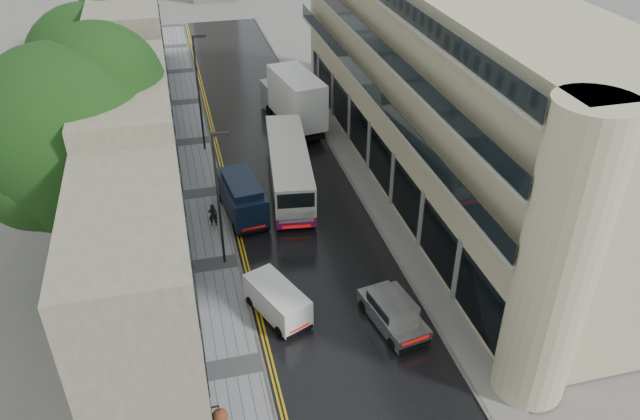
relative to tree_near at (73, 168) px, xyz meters
name	(u,v)px	position (x,y,z in m)	size (l,w,h in m)	color
road	(286,184)	(12.50, 7.50, -6.94)	(9.00, 85.00, 0.02)	black
left_sidewalk	(203,193)	(6.65, 7.50, -6.89)	(2.70, 85.00, 0.12)	gray
right_sidewalk	(358,174)	(17.90, 7.50, -6.89)	(1.80, 85.00, 0.12)	slate
old_shop_row	(136,105)	(3.05, 10.00, -0.95)	(4.50, 56.00, 12.00)	gray
modern_block	(438,85)	(22.80, 6.00, 0.05)	(8.00, 40.00, 14.00)	#BBAF8B
tree_near	(73,168)	(0.00, 0.00, 0.00)	(10.56, 10.56, 13.89)	black
tree_far	(95,89)	(0.30, 13.00, -0.72)	(9.24, 9.24, 12.46)	black
cream_bus	(275,193)	(11.08, 3.91, -5.39)	(2.56, 11.26, 3.07)	beige
white_lorry	(288,111)	(14.21, 14.67, -4.55)	(2.72, 9.06, 4.75)	white
silver_hatchback	(393,336)	(14.34, -9.72, -6.10)	(1.92, 4.39, 1.65)	#B2B2B7
white_van	(279,322)	(9.15, -7.48, -6.01)	(1.73, 4.03, 1.82)	white
navy_van	(234,214)	(8.20, 2.27, -5.54)	(2.17, 5.42, 2.76)	black
pedestrian	(213,215)	(6.96, 3.25, -6.04)	(0.57, 0.37, 1.56)	black
lamp_post_near	(219,202)	(7.16, -0.75, -2.69)	(0.93, 0.21, 8.26)	black
lamp_post_far	(199,95)	(7.39, 14.23, -2.37)	(1.00, 0.22, 8.91)	black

